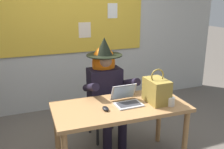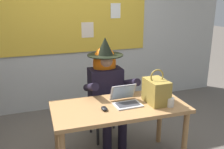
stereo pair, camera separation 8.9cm
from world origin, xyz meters
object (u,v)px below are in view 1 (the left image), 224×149
(person_costumed, at_px, (106,84))
(laptop, at_px, (127,100))
(chair_at_desk, at_px, (103,101))
(desk_main, at_px, (120,113))
(computer_mouse, at_px, (106,109))
(coffee_mug, at_px, (171,101))
(handbag, at_px, (157,91))

(person_costumed, xyz_separation_m, laptop, (0.03, -0.56, 0.00))
(chair_at_desk, relative_size, person_costumed, 0.65)
(desk_main, height_order, computer_mouse, computer_mouse)
(chair_at_desk, distance_m, laptop, 0.74)
(chair_at_desk, bearing_deg, coffee_mug, 25.54)
(person_costumed, relative_size, computer_mouse, 12.99)
(desk_main, distance_m, coffee_mug, 0.55)
(laptop, height_order, handbag, handbag)
(desk_main, relative_size, chair_at_desk, 1.63)
(computer_mouse, bearing_deg, person_costumed, 67.93)
(handbag, bearing_deg, coffee_mug, -56.82)
(chair_at_desk, xyz_separation_m, coffee_mug, (0.43, -0.91, 0.28))
(handbag, relative_size, coffee_mug, 3.98)
(chair_at_desk, height_order, handbag, handbag)
(desk_main, relative_size, computer_mouse, 13.84)
(desk_main, xyz_separation_m, person_costumed, (0.05, 0.58, 0.14))
(coffee_mug, bearing_deg, desk_main, 157.27)
(person_costumed, distance_m, computer_mouse, 0.68)
(computer_mouse, bearing_deg, handbag, -2.05)
(chair_at_desk, height_order, coffee_mug, chair_at_desk)
(laptop, xyz_separation_m, coffee_mug, (0.41, -0.23, 0.00))
(desk_main, distance_m, laptop, 0.16)
(computer_mouse, bearing_deg, desk_main, 15.35)
(person_costumed, bearing_deg, laptop, 4.33)
(person_costumed, distance_m, laptop, 0.56)
(person_costumed, height_order, coffee_mug, person_costumed)
(computer_mouse, bearing_deg, laptop, 14.64)
(laptop, distance_m, handbag, 0.34)
(person_costumed, bearing_deg, coffee_mug, 30.45)
(laptop, height_order, computer_mouse, laptop)
(person_costumed, xyz_separation_m, handbag, (0.34, -0.64, 0.09))
(laptop, bearing_deg, chair_at_desk, 91.33)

